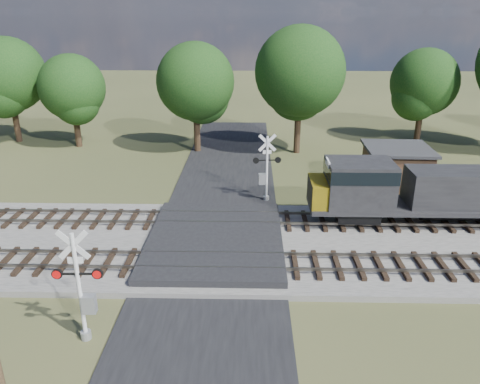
{
  "coord_description": "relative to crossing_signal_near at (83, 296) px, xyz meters",
  "views": [
    {
      "loc": [
        1.84,
        -21.59,
        11.62
      ],
      "look_at": [
        1.26,
        2.0,
        2.52
      ],
      "focal_mm": 35.0,
      "sensor_mm": 36.0,
      "label": 1
    }
  ],
  "objects": [
    {
      "name": "crossing_signal_far",
      "position": [
        7.05,
        14.11,
        -0.03
      ],
      "size": [
        1.82,
        0.42,
        4.51
      ],
      "rotation": [
        0.0,
        0.0,
        3.25
      ],
      "color": "silver",
      "rests_on": "ground"
    },
    {
      "name": "track_far",
      "position": [
        7.4,
        10.13,
        -1.49
      ],
      "size": [
        140.0,
        2.6,
        0.33
      ],
      "color": "black",
      "rests_on": "ballast_bed"
    },
    {
      "name": "ground",
      "position": [
        4.28,
        7.13,
        -1.91
      ],
      "size": [
        160.0,
        160.0,
        0.0
      ],
      "primitive_type": "plane",
      "color": "#3C4424",
      "rests_on": "ground"
    },
    {
      "name": "crossing_signal_near",
      "position": [
        0.0,
        0.0,
        0.0
      ],
      "size": [
        1.85,
        0.4,
        4.59
      ],
      "rotation": [
        0.0,
        0.0,
        0.03
      ],
      "color": "silver",
      "rests_on": "ground"
    },
    {
      "name": "road",
      "position": [
        4.28,
        7.13,
        -1.87
      ],
      "size": [
        7.0,
        60.0,
        0.08
      ],
      "primitive_type": "cube",
      "color": "black",
      "rests_on": "ground"
    },
    {
      "name": "track_near",
      "position": [
        7.4,
        5.13,
        -1.49
      ],
      "size": [
        140.0,
        2.6,
        0.33
      ],
      "color": "black",
      "rests_on": "ballast_bed"
    },
    {
      "name": "treeline",
      "position": [
        11.89,
        27.69,
        4.7
      ],
      "size": [
        83.0,
        11.91,
        11.79
      ],
      "color": "black",
      "rests_on": "ground"
    },
    {
      "name": "ballast_bed",
      "position": [
        14.28,
        7.63,
        -1.76
      ],
      "size": [
        140.0,
        10.0,
        0.3
      ],
      "primitive_type": "cube",
      "color": "gray",
      "rests_on": "ground"
    },
    {
      "name": "equipment_shed",
      "position": [
        16.21,
        16.71,
        -0.39
      ],
      "size": [
        4.55,
        4.55,
        2.99
      ],
      "rotation": [
        0.0,
        0.0,
        -0.04
      ],
      "color": "#4A2B1F",
      "rests_on": "ground"
    },
    {
      "name": "crossing_panel",
      "position": [
        4.28,
        7.63,
        -1.59
      ],
      "size": [
        7.0,
        9.0,
        0.62
      ],
      "primitive_type": "cube",
      "color": "#262628",
      "rests_on": "ground"
    }
  ]
}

